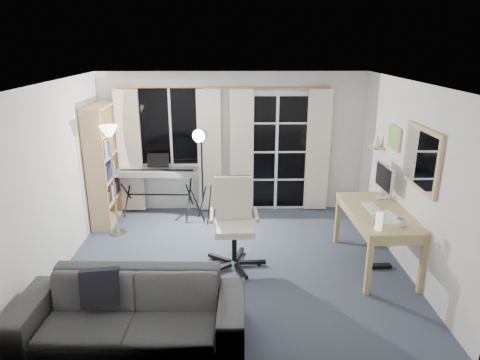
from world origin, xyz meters
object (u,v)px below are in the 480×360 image
(mug, at_px, (401,222))
(desk, at_px, (378,218))
(keyboard_piano, at_px, (157,173))
(sofa, at_px, (130,301))
(bookshelf, at_px, (101,169))
(office_chair, at_px, (234,214))
(studio_light, at_px, (200,146))
(torchiere_lamp, at_px, (110,148))
(monitor, at_px, (384,178))

(mug, bearing_deg, desk, 101.31)
(keyboard_piano, xyz_separation_m, sofa, (0.25, -3.25, -0.31))
(bookshelf, xyz_separation_m, office_chair, (2.13, -1.39, -0.23))
(studio_light, relative_size, office_chair, 1.37)
(desk, bearing_deg, torchiere_lamp, 162.43)
(bookshelf, relative_size, monitor, 3.45)
(mug, bearing_deg, torchiere_lamp, 157.78)
(office_chair, distance_m, desk, 1.88)
(monitor, bearing_deg, torchiere_lamp, 169.56)
(studio_light, bearing_deg, monitor, -4.66)
(desk, relative_size, monitor, 2.63)
(desk, bearing_deg, bookshelf, 157.55)
(desk, height_order, mug, mug)
(bookshelf, height_order, keyboard_piano, bookshelf)
(desk, bearing_deg, sofa, -155.03)
(bookshelf, distance_m, office_chair, 2.55)
(bookshelf, distance_m, monitor, 4.34)
(bookshelf, relative_size, mug, 15.15)
(keyboard_piano, relative_size, sofa, 0.61)
(bookshelf, height_order, monitor, bookshelf)
(studio_light, height_order, office_chair, studio_light)
(monitor, bearing_deg, keyboard_piano, 156.52)
(studio_light, bearing_deg, mug, -21.59)
(sofa, bearing_deg, office_chair, 58.86)
(sofa, bearing_deg, monitor, 33.51)
(desk, bearing_deg, studio_light, 147.04)
(keyboard_piano, distance_m, sofa, 3.27)
(sofa, bearing_deg, torchiere_lamp, 109.15)
(studio_light, distance_m, sofa, 3.07)
(monitor, bearing_deg, desk, -115.30)
(keyboard_piano, distance_m, office_chair, 2.10)
(torchiere_lamp, xyz_separation_m, monitor, (3.88, -0.59, -0.30))
(monitor, distance_m, mug, 0.98)
(desk, height_order, sofa, sofa)
(office_chair, relative_size, monitor, 2.10)
(desk, xyz_separation_m, sofa, (-2.90, -1.46, -0.24))
(torchiere_lamp, distance_m, sofa, 2.78)
(mug, distance_m, sofa, 3.18)
(bookshelf, relative_size, sofa, 0.85)
(sofa, bearing_deg, keyboard_piano, 96.26)
(studio_light, height_order, monitor, studio_light)
(keyboard_piano, bearing_deg, office_chair, -49.95)
(mug, xyz_separation_m, sofa, (-3.00, -0.96, -0.40))
(studio_light, height_order, desk, studio_light)
(monitor, bearing_deg, bookshelf, 164.05)
(studio_light, bearing_deg, keyboard_piano, 172.63)
(office_chair, bearing_deg, desk, -5.82)
(keyboard_piano, bearing_deg, monitor, -19.26)
(sofa, bearing_deg, desk, 28.56)
(mug, bearing_deg, studio_light, 141.94)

